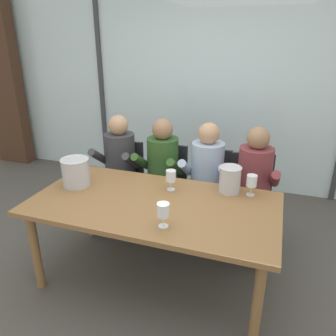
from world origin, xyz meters
TOP-DOWN VIEW (x-y plane):
  - ground at (0.00, 1.00)m, footprint 14.00×14.00m
  - window_glass_panel at (0.00, 2.12)m, footprint 7.13×0.03m
  - window_mullion_left at (-1.60, 2.10)m, footprint 0.06×0.06m
  - hillside_vineyard at (0.00, 6.12)m, footprint 13.13×2.40m
  - curtain_heavy_drape at (-3.21, 1.94)m, footprint 0.56×0.20m
  - dining_table at (0.00, 0.00)m, footprint 1.93×1.00m
  - chair_near_curtain at (-0.72, 0.89)m, footprint 0.46×0.46m
  - chair_left_of_center at (-0.23, 0.93)m, footprint 0.46×0.46m
  - chair_center at (0.26, 0.92)m, footprint 0.48×0.48m
  - chair_right_of_center at (0.67, 0.93)m, footprint 0.50×0.50m
  - person_charcoal_jacket at (-0.72, 0.77)m, footprint 0.46×0.61m
  - person_olive_shirt at (-0.23, 0.77)m, footprint 0.48×0.63m
  - person_pale_blue_shirt at (0.24, 0.77)m, footprint 0.46×0.61m
  - person_maroon_top at (0.70, 0.77)m, footprint 0.46×0.61m
  - ice_bucket_primary at (0.53, 0.37)m, footprint 0.18×0.18m
  - ice_bucket_secondary at (-0.74, 0.07)m, footprint 0.24×0.24m
  - wine_glass_by_left_taster at (0.19, -0.31)m, footprint 0.08×0.08m
  - wine_glass_near_bucket at (0.70, 0.37)m, footprint 0.08×0.08m
  - wine_glass_center_pour at (0.06, 0.25)m, footprint 0.08×0.08m

SIDE VIEW (x-z plane):
  - ground at x=0.00m, z-range 0.00..0.00m
  - chair_near_curtain at x=-0.72m, z-range 0.07..0.94m
  - chair_left_of_center at x=-0.23m, z-range 0.07..0.94m
  - chair_center at x=0.26m, z-range 0.07..0.94m
  - chair_right_of_center at x=0.67m, z-range 0.07..0.94m
  - dining_table at x=0.00m, z-range 0.29..1.03m
  - person_charcoal_jacket at x=-0.72m, z-range 0.08..1.27m
  - person_olive_shirt at x=-0.23m, z-range 0.08..1.27m
  - person_pale_blue_shirt at x=0.24m, z-range 0.08..1.27m
  - person_maroon_top at x=0.70m, z-range 0.08..1.27m
  - hillside_vineyard at x=0.00m, z-range 0.00..1.67m
  - ice_bucket_primary at x=0.53m, z-range 0.74..0.96m
  - wine_glass_by_left_taster at x=0.19m, z-range 0.77..0.94m
  - wine_glass_near_bucket at x=0.70m, z-range 0.77..0.94m
  - wine_glass_center_pour at x=0.06m, z-range 0.77..0.94m
  - ice_bucket_secondary at x=-0.74m, z-range 0.74..0.98m
  - window_glass_panel at x=0.00m, z-range 0.00..2.60m
  - window_mullion_left at x=-1.60m, z-range 0.00..2.60m
  - curtain_heavy_drape at x=-3.21m, z-range 0.00..2.60m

